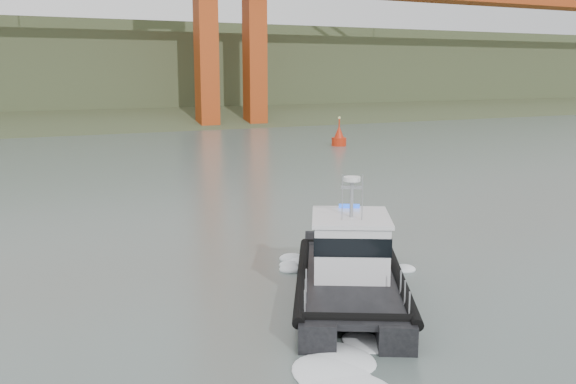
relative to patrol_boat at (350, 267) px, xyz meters
name	(u,v)px	position (x,y,z in m)	size (l,w,h in m)	color
ground	(403,292)	(2.22, -0.41, -1.22)	(400.00, 400.00, 0.00)	#566661
headlands	(46,79)	(2.22, 125.09, 5.82)	(500.00, 105.36, 27.12)	#303F24
patrol_boat	(350,267)	(0.00, 0.00, 0.00)	(8.08, 10.58, 4.89)	black
nav_buoy	(339,138)	(25.92, 44.54, -0.28)	(1.73, 1.73, 3.61)	red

